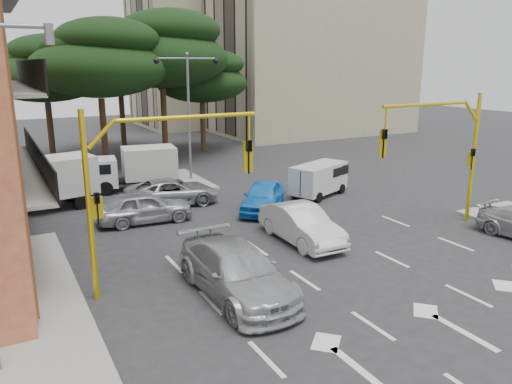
% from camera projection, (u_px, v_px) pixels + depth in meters
% --- Properties ---
extents(ground, '(120.00, 120.00, 0.00)m').
position_uv_depth(ground, '(350.00, 269.00, 18.17)').
color(ground, '#28282B').
rests_on(ground, ground).
extents(median_strip, '(1.40, 6.00, 0.15)m').
position_uv_depth(median_strip, '(191.00, 180.00, 31.78)').
color(median_strip, gray).
rests_on(median_strip, ground).
extents(apartment_beige_near, '(20.20, 12.15, 18.70)m').
position_uv_depth(apartment_beige_near, '(312.00, 43.00, 52.24)').
color(apartment_beige_near, tan).
rests_on(apartment_beige_near, ground).
extents(apartment_beige_far, '(16.20, 12.15, 16.70)m').
position_uv_depth(apartment_beige_far, '(206.00, 54.00, 59.51)').
color(apartment_beige_far, tan).
rests_on(apartment_beige_far, ground).
extents(pine_left_near, '(9.15, 9.15, 10.23)m').
position_uv_depth(pine_left_near, '(99.00, 58.00, 33.16)').
color(pine_left_near, '#382616').
rests_on(pine_left_near, ground).
extents(pine_center, '(9.98, 9.98, 11.16)m').
position_uv_depth(pine_center, '(162.00, 49.00, 36.98)').
color(pine_center, '#382616').
rests_on(pine_center, ground).
extents(pine_left_far, '(8.32, 8.32, 9.30)m').
position_uv_depth(pine_left_far, '(45.00, 68.00, 35.37)').
color(pine_left_far, '#382616').
rests_on(pine_left_far, ground).
extents(pine_right, '(7.49, 7.49, 8.37)m').
position_uv_depth(pine_right, '(202.00, 76.00, 41.05)').
color(pine_right, '#382616').
rests_on(pine_right, ground).
extents(pine_back, '(9.15, 9.15, 10.23)m').
position_uv_depth(pine_back, '(119.00, 59.00, 40.50)').
color(pine_back, '#382616').
rests_on(pine_back, ground).
extents(signal_mast_right, '(5.79, 0.37, 6.00)m').
position_uv_depth(signal_mast_right, '(448.00, 142.00, 22.01)').
color(signal_mast_right, gold).
rests_on(signal_mast_right, ground).
extents(signal_mast_left, '(5.79, 0.37, 6.00)m').
position_uv_depth(signal_mast_left, '(146.00, 174.00, 15.77)').
color(signal_mast_left, gold).
rests_on(signal_mast_left, ground).
extents(street_lamp_center, '(4.16, 0.36, 7.77)m').
position_uv_depth(street_lamp_center, '(188.00, 94.00, 30.44)').
color(street_lamp_center, slate).
rests_on(street_lamp_center, median_strip).
extents(car_white_hatch, '(1.69, 4.68, 1.53)m').
position_uv_depth(car_white_hatch, '(301.00, 224.00, 20.78)').
color(car_white_hatch, silver).
rests_on(car_white_hatch, ground).
extents(car_blue_compact, '(4.15, 4.47, 1.49)m').
position_uv_depth(car_blue_compact, '(263.00, 196.00, 25.20)').
color(car_blue_compact, blue).
rests_on(car_blue_compact, ground).
extents(car_silver_wagon, '(2.39, 5.65, 1.63)m').
position_uv_depth(car_silver_wagon, '(236.00, 271.00, 15.98)').
color(car_silver_wagon, '#A4A8AC').
rests_on(car_silver_wagon, ground).
extents(car_silver_cross_a, '(5.17, 2.88, 1.37)m').
position_uv_depth(car_silver_cross_a, '(172.00, 192.00, 26.34)').
color(car_silver_cross_a, '#9C9EA4').
rests_on(car_silver_cross_a, ground).
extents(car_silver_cross_b, '(4.51, 2.05, 1.50)m').
position_uv_depth(car_silver_cross_b, '(145.00, 207.00, 23.35)').
color(car_silver_cross_b, '#A9ABB2').
rests_on(car_silver_cross_b, ground).
extents(van_white, '(4.04, 2.95, 1.84)m').
position_uv_depth(van_white, '(319.00, 180.00, 28.03)').
color(van_white, silver).
rests_on(van_white, ground).
extents(box_truck_a, '(5.76, 3.37, 2.66)m').
position_uv_depth(box_truck_a, '(41.00, 185.00, 25.06)').
color(box_truck_a, silver).
rests_on(box_truck_a, ground).
extents(box_truck_b, '(5.31, 2.82, 2.49)m').
position_uv_depth(box_truck_b, '(134.00, 169.00, 29.35)').
color(box_truck_b, silver).
rests_on(box_truck_b, ground).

